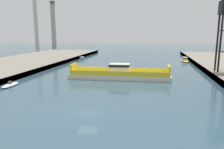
% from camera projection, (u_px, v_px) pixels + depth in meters
% --- Properties ---
extents(ground_plane, '(400.00, 400.00, 0.00)m').
position_uv_depth(ground_plane, '(87.00, 113.00, 28.68)').
color(ground_plane, '#385666').
extents(chain_ferry, '(23.86, 6.78, 3.50)m').
position_uv_depth(chain_ferry, '(120.00, 74.00, 50.69)').
color(chain_ferry, beige).
rests_on(chain_ferry, ground).
extents(moored_boat_near_left, '(1.96, 5.10, 1.05)m').
position_uv_depth(moored_boat_near_left, '(10.00, 85.00, 43.20)').
color(moored_boat_near_left, white).
rests_on(moored_boat_near_left, ground).
extents(moored_boat_near_right, '(1.97, 5.42, 1.16)m').
position_uv_depth(moored_boat_near_right, '(82.00, 58.00, 87.59)').
color(moored_boat_near_right, '#237075').
rests_on(moored_boat_near_right, ground).
extents(moored_boat_mid_left, '(2.79, 7.48, 1.63)m').
position_uv_depth(moored_boat_mid_left, '(185.00, 60.00, 81.25)').
color(moored_boat_mid_left, yellow).
rests_on(moored_boat_mid_left, ground).
extents(smokestack_distant_a, '(2.83, 2.83, 35.11)m').
position_uv_depth(smokestack_distant_a, '(36.00, 21.00, 147.05)').
color(smokestack_distant_a, beige).
rests_on(smokestack_distant_a, ground).
extents(smokestack_distant_b, '(3.11, 3.11, 30.73)m').
position_uv_depth(smokestack_distant_b, '(53.00, 24.00, 138.19)').
color(smokestack_distant_b, '#9E998E').
rests_on(smokestack_distant_b, ground).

